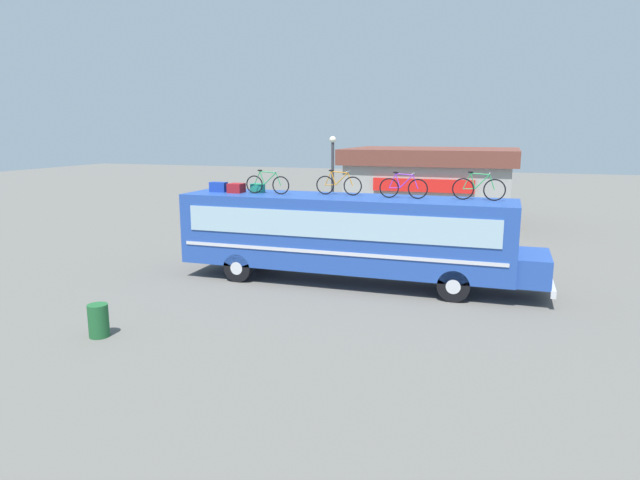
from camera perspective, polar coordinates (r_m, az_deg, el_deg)
The scene contains 12 objects.
ground_plane at distance 20.46m, azimuth 2.38°, elevation -4.33°, with size 120.00×120.00×0.00m, color #605E59.
bus at distance 20.01m, azimuth 2.93°, elevation 0.69°, with size 13.06×2.61×3.16m.
luggage_bag_1 at distance 21.65m, azimuth -10.34°, elevation 5.36°, with size 0.64×0.33×0.37m, color #193899.
luggage_bag_2 at distance 21.27m, azimuth -8.56°, elevation 5.28°, with size 0.54×0.54×0.35m, color maroon.
luggage_bag_3 at distance 21.26m, azimuth -6.40°, elevation 5.31°, with size 0.46×0.37×0.33m, color #1E7F66.
rooftop_bicycle_1 at distance 20.71m, azimuth -5.41°, elevation 5.74°, with size 1.72×0.44×0.89m.
rooftop_bicycle_2 at distance 20.27m, azimuth 1.92°, elevation 5.70°, with size 1.73×0.44×0.91m.
rooftop_bicycle_3 at distance 19.45m, azimuth 8.52°, elevation 5.35°, with size 1.68×0.44×0.91m.
rooftop_bicycle_4 at distance 19.43m, azimuth 15.92°, elevation 5.11°, with size 1.75×0.44×0.97m.
roadside_building at distance 34.21m, azimuth 11.30°, elevation 5.57°, with size 9.80×7.47×4.43m.
trash_bin at distance 16.20m, azimuth -21.72°, elevation -7.67°, with size 0.54×0.54×0.90m, color #1E592D.
street_lamp at distance 26.95m, azimuth 1.30°, elevation 6.10°, with size 0.31×0.31×5.20m.
Camera 1 is at (5.44, -18.96, 5.44)m, focal length 31.27 mm.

